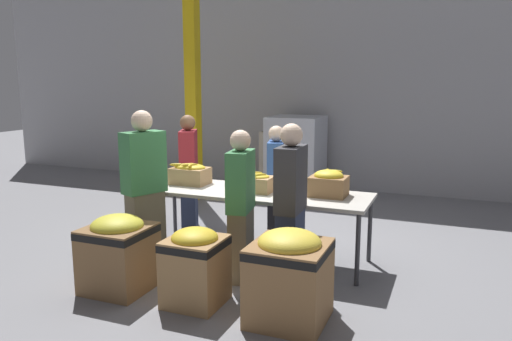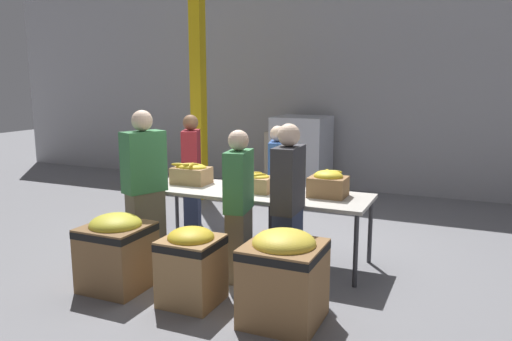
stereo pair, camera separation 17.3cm
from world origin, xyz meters
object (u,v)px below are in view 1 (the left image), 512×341
object	(u,v)px
donation_bin_2	(289,273)
banana_box_0	(190,173)
volunteer_1	(241,207)
volunteer_4	(276,184)
donation_bin_1	(195,264)
sorting_table	(253,195)
support_pillar	(193,86)
pallet_stack_0	(296,156)
banana_box_2	(329,183)
volunteer_0	(145,189)
banana_box_1	(255,182)
donation_bin_0	(118,250)
volunteer_3	(290,207)
volunteer_2	(189,173)
pallet_stack_1	(291,162)

from	to	relation	value
donation_bin_2	banana_box_0	bearing A→B (deg)	140.92
banana_box_0	volunteer_1	xyz separation A→B (m)	(1.03, -0.76, -0.15)
volunteer_4	donation_bin_1	xyz separation A→B (m)	(-0.05, -2.12, -0.36)
sorting_table	donation_bin_1	world-z (taller)	sorting_table
donation_bin_2	volunteer_1	bearing A→B (deg)	137.75
support_pillar	pallet_stack_0	bearing A→B (deg)	35.27
banana_box_0	banana_box_2	size ratio (longest dim) A/B	1.14
sorting_table	volunteer_0	bearing A→B (deg)	-149.77
banana_box_1	volunteer_1	size ratio (longest dim) A/B	0.26
banana_box_1	volunteer_1	world-z (taller)	volunteer_1
banana_box_2	donation_bin_0	bearing A→B (deg)	-140.81
banana_box_0	donation_bin_2	world-z (taller)	banana_box_0
banana_box_0	volunteer_1	distance (m)	1.29
volunteer_1	support_pillar	size ratio (longest dim) A/B	0.40
banana_box_2	volunteer_3	size ratio (longest dim) A/B	0.24
pallet_stack_0	banana_box_1	bearing A→B (deg)	-80.38
banana_box_2	volunteer_3	distance (m)	0.78
banana_box_0	volunteer_3	xyz separation A→B (m)	(1.57, -0.73, -0.11)
banana_box_0	volunteer_1	world-z (taller)	volunteer_1
banana_box_1	volunteer_0	distance (m)	1.28
sorting_table	volunteer_0	distance (m)	1.26
volunteer_0	donation_bin_0	bearing A→B (deg)	-144.07
volunteer_1	volunteer_4	xyz separation A→B (m)	(-0.12, 1.42, -0.04)
banana_box_1	donation_bin_0	size ratio (longest dim) A/B	0.53
banana_box_1	support_pillar	size ratio (longest dim) A/B	0.10
banana_box_1	banana_box_2	distance (m)	0.86
banana_box_2	donation_bin_0	xyz separation A→B (m)	(-1.80, -1.47, -0.55)
sorting_table	banana_box_0	xyz separation A→B (m)	(-0.90, 0.08, 0.18)
donation_bin_1	support_pillar	xyz separation A→B (m)	(-2.08, 3.78, 1.60)
banana_box_2	donation_bin_2	world-z (taller)	banana_box_2
sorting_table	donation_bin_0	bearing A→B (deg)	-123.69
volunteer_1	support_pillar	distance (m)	4.00
volunteer_1	volunteer_3	bearing A→B (deg)	-95.73
volunteer_0	volunteer_2	distance (m)	1.45
sorting_table	volunteer_2	bearing A→B (deg)	148.97
pallet_stack_1	donation_bin_0	bearing A→B (deg)	-93.03
volunteer_1	donation_bin_0	distance (m)	1.32
volunteer_3	support_pillar	world-z (taller)	support_pillar
banana_box_0	volunteer_4	distance (m)	1.14
donation_bin_2	pallet_stack_0	bearing A→B (deg)	106.76
volunteer_3	pallet_stack_0	world-z (taller)	volunteer_3
banana_box_1	volunteer_2	size ratio (longest dim) A/B	0.25
sorting_table	banana_box_1	distance (m)	0.16
banana_box_0	pallet_stack_1	bearing A→B (deg)	86.01
donation_bin_2	support_pillar	bearing A→B (deg)	128.60
donation_bin_2	donation_bin_1	bearing A→B (deg)	-180.00
sorting_table	volunteer_4	world-z (taller)	volunteer_4
donation_bin_0	donation_bin_1	size ratio (longest dim) A/B	1.05
sorting_table	banana_box_2	world-z (taller)	banana_box_2
volunteer_3	donation_bin_1	size ratio (longest dim) A/B	2.27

